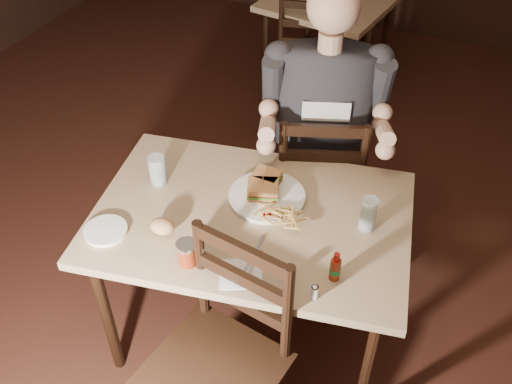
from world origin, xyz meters
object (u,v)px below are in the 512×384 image
at_px(bg_chair_far, 348,11).
at_px(hot_sauce, 335,266).
at_px(chair_far, 317,181).
at_px(dinner_plate, 267,197).
at_px(diner, 326,97).
at_px(glass_left, 157,170).
at_px(chair_near, 212,373).
at_px(side_plate, 106,231).
at_px(bg_chair_near, 301,77).
at_px(bg_table, 329,11).
at_px(syrup_dispenser, 187,253).
at_px(glass_right, 368,214).
at_px(main_table, 251,228).

height_order(bg_chair_far, hot_sauce, bg_chair_far).
relative_size(chair_far, dinner_plate, 3.11).
bearing_deg(diner, glass_left, -153.99).
relative_size(chair_near, bg_chair_far, 1.08).
relative_size(hot_sauce, side_plate, 0.77).
bearing_deg(chair_far, hot_sauce, 91.59).
bearing_deg(chair_near, hot_sauce, 59.22).
bearing_deg(dinner_plate, bg_chair_near, 104.18).
bearing_deg(dinner_plate, chair_near, -84.44).
relative_size(bg_table, diner, 0.90).
height_order(bg_chair_near, syrup_dispenser, bg_chair_near).
relative_size(bg_table, glass_left, 6.83).
distance_m(chair_near, syrup_dispenser, 0.45).
xyz_separation_m(glass_left, side_plate, (-0.03, -0.35, -0.06)).
bearing_deg(chair_far, glass_right, 104.53).
bearing_deg(glass_right, syrup_dispenser, -141.90).
xyz_separation_m(chair_far, syrup_dispenser, (-0.20, -0.97, 0.34)).
bearing_deg(hot_sauce, side_plate, -171.59).
height_order(main_table, dinner_plate, dinner_plate).
height_order(bg_chair_far, side_plate, bg_chair_far).
height_order(chair_near, diner, diner).
bearing_deg(hot_sauce, chair_far, 111.13).
xyz_separation_m(chair_far, glass_left, (-0.53, -0.61, 0.35)).
xyz_separation_m(bg_chair_far, bg_chair_near, (0.00, -1.10, -0.02)).
bearing_deg(glass_left, bg_chair_near, 87.18).
bearing_deg(bg_chair_near, main_table, -90.41).
relative_size(diner, hot_sauce, 8.04).
height_order(chair_far, hot_sauce, chair_far).
bearing_deg(side_plate, glass_right, 24.79).
bearing_deg(bg_chair_far, chair_near, 78.19).
relative_size(bg_chair_near, diner, 0.87).
height_order(hot_sauce, side_plate, hot_sauce).
bearing_deg(dinner_plate, bg_chair_far, 98.38).
xyz_separation_m(bg_table, hot_sauce, (0.77, -2.39, 0.15)).
height_order(bg_chair_near, glass_right, glass_right).
distance_m(bg_chair_near, glass_left, 1.67).
height_order(bg_chair_far, dinner_plate, bg_chair_far).
bearing_deg(bg_table, diner, -73.66).
relative_size(bg_chair_far, diner, 0.90).
bearing_deg(syrup_dispenser, hot_sauce, 5.53).
height_order(main_table, bg_chair_far, bg_chair_far).
height_order(dinner_plate, glass_right, glass_right).
bearing_deg(diner, bg_chair_near, 94.46).
height_order(main_table, syrup_dispenser, syrup_dispenser).
distance_m(bg_table, chair_near, 2.80).
height_order(dinner_plate, glass_left, glass_left).
distance_m(bg_chair_near, glass_right, 1.79).
xyz_separation_m(bg_table, bg_chair_near, (0.00, -0.55, -0.24)).
height_order(chair_far, diner, diner).
height_order(glass_right, side_plate, glass_right).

